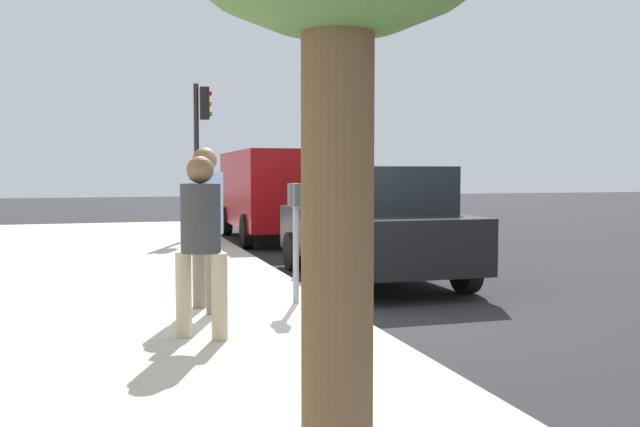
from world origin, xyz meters
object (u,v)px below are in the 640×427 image
Objects in this scene: pedestrian_at_meter at (205,214)px; traffic_signal at (201,134)px; parked_van_far at (274,189)px; pedestrian_bystander at (201,233)px; parked_sedan_near at (372,224)px; parking_meter at (296,217)px.

pedestrian_at_meter is 9.16m from traffic_signal.
traffic_signal is (-0.11, 1.79, 1.32)m from parked_van_far.
pedestrian_bystander is 10.85m from parked_van_far.
traffic_signal is at bearing 93.38° from parked_van_far.
parked_van_far is at bearing -86.62° from traffic_signal.
parked_van_far is 1.46× the size of traffic_signal.
parking_meter is at bearing 140.87° from parked_sedan_near.
parking_meter is 2.86m from parked_sedan_near.
pedestrian_at_meter is 3.73m from parked_sedan_near.
pedestrian_at_meter reaches higher than pedestrian_bystander.
parked_van_far is 2.22m from traffic_signal.
pedestrian_bystander is (-1.30, 0.21, -0.09)m from pedestrian_at_meter.
parked_sedan_near is at bearing -39.13° from parking_meter.
pedestrian_at_meter is at bearing 25.12° from pedestrian_bystander.
traffic_signal is at bearing -0.07° from parking_meter.
parking_meter is at bearing 179.93° from traffic_signal.
parked_van_far is (9.10, -2.87, 0.03)m from pedestrian_at_meter.
pedestrian_bystander is (-1.44, 1.28, -0.03)m from parking_meter.
parked_sedan_near is at bearing -164.93° from traffic_signal.
parked_van_far reaches higher than pedestrian_bystander.
parking_meter is 0.39× the size of traffic_signal.
parking_meter is 0.83× the size of pedestrian_bystander.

